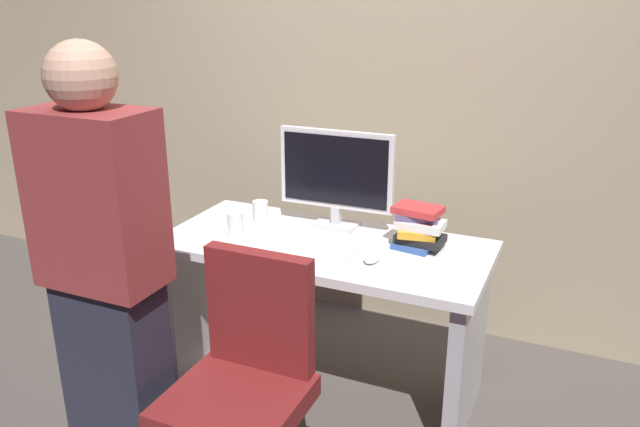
{
  "coord_description": "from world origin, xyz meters",
  "views": [
    {
      "loc": [
        1.01,
        -2.34,
        1.77
      ],
      "look_at": [
        0.0,
        -0.05,
        0.88
      ],
      "focal_mm": 35.3,
      "sensor_mm": 36.0,
      "label": 1
    }
  ],
  "objects_px": {
    "person_at_desk": "(107,284)",
    "mouse": "(372,258)",
    "keyboard": "(307,248)",
    "office_chair": "(244,402)",
    "monitor": "(336,174)",
    "book_stack": "(418,228)",
    "cup_by_monitor": "(260,211)",
    "desk": "(324,289)",
    "cup_near_keyboard": "(235,223)"
  },
  "relations": [
    {
      "from": "keyboard",
      "to": "mouse",
      "type": "distance_m",
      "value": 0.3
    },
    {
      "from": "person_at_desk",
      "to": "keyboard",
      "type": "xyz_separation_m",
      "value": [
        0.38,
        0.77,
        -0.1
      ]
    },
    {
      "from": "cup_near_keyboard",
      "to": "cup_by_monitor",
      "type": "height_order",
      "value": "cup_near_keyboard"
    },
    {
      "from": "mouse",
      "to": "book_stack",
      "type": "relative_size",
      "value": 0.44
    },
    {
      "from": "person_at_desk",
      "to": "monitor",
      "type": "bearing_deg",
      "value": 70.21
    },
    {
      "from": "desk",
      "to": "book_stack",
      "type": "bearing_deg",
      "value": 15.9
    },
    {
      "from": "person_at_desk",
      "to": "monitor",
      "type": "distance_m",
      "value": 1.16
    },
    {
      "from": "person_at_desk",
      "to": "book_stack",
      "type": "height_order",
      "value": "person_at_desk"
    },
    {
      "from": "office_chair",
      "to": "person_at_desk",
      "type": "distance_m",
      "value": 0.62
    },
    {
      "from": "mouse",
      "to": "cup_near_keyboard",
      "type": "relative_size",
      "value": 0.99
    },
    {
      "from": "mouse",
      "to": "cup_by_monitor",
      "type": "bearing_deg",
      "value": 158.87
    },
    {
      "from": "office_chair",
      "to": "cup_near_keyboard",
      "type": "relative_size",
      "value": 9.32
    },
    {
      "from": "keyboard",
      "to": "mouse",
      "type": "bearing_deg",
      "value": 1.04
    },
    {
      "from": "person_at_desk",
      "to": "desk",
      "type": "bearing_deg",
      "value": 64.59
    },
    {
      "from": "keyboard",
      "to": "cup_near_keyboard",
      "type": "xyz_separation_m",
      "value": [
        -0.37,
        0.04,
        0.04
      ]
    },
    {
      "from": "office_chair",
      "to": "cup_near_keyboard",
      "type": "distance_m",
      "value": 0.9
    },
    {
      "from": "office_chair",
      "to": "mouse",
      "type": "bearing_deg",
      "value": 70.86
    },
    {
      "from": "desk",
      "to": "mouse",
      "type": "height_order",
      "value": "mouse"
    },
    {
      "from": "office_chair",
      "to": "cup_by_monitor",
      "type": "height_order",
      "value": "office_chair"
    },
    {
      "from": "mouse",
      "to": "desk",
      "type": "bearing_deg",
      "value": 155.75
    },
    {
      "from": "desk",
      "to": "cup_near_keyboard",
      "type": "bearing_deg",
      "value": -170.32
    },
    {
      "from": "desk",
      "to": "monitor",
      "type": "xyz_separation_m",
      "value": [
        -0.03,
        0.2,
        0.48
      ]
    },
    {
      "from": "desk",
      "to": "book_stack",
      "type": "relative_size",
      "value": 6.21
    },
    {
      "from": "keyboard",
      "to": "mouse",
      "type": "relative_size",
      "value": 4.3
    },
    {
      "from": "office_chair",
      "to": "monitor",
      "type": "xyz_separation_m",
      "value": [
        -0.06,
        0.97,
        0.56
      ]
    },
    {
      "from": "office_chair",
      "to": "mouse",
      "type": "relative_size",
      "value": 9.4
    },
    {
      "from": "desk",
      "to": "keyboard",
      "type": "relative_size",
      "value": 3.32
    },
    {
      "from": "mouse",
      "to": "cup_near_keyboard",
      "type": "bearing_deg",
      "value": 175.95
    },
    {
      "from": "person_at_desk",
      "to": "monitor",
      "type": "relative_size",
      "value": 3.03
    },
    {
      "from": "desk",
      "to": "cup_near_keyboard",
      "type": "distance_m",
      "value": 0.5
    },
    {
      "from": "book_stack",
      "to": "keyboard",
      "type": "bearing_deg",
      "value": -152.45
    },
    {
      "from": "office_chair",
      "to": "cup_by_monitor",
      "type": "bearing_deg",
      "value": 115.04
    },
    {
      "from": "cup_by_monitor",
      "to": "book_stack",
      "type": "relative_size",
      "value": 0.41
    },
    {
      "from": "desk",
      "to": "mouse",
      "type": "distance_m",
      "value": 0.37
    },
    {
      "from": "person_at_desk",
      "to": "mouse",
      "type": "height_order",
      "value": "person_at_desk"
    },
    {
      "from": "office_chair",
      "to": "cup_by_monitor",
      "type": "xyz_separation_m",
      "value": [
        -0.42,
        0.91,
        0.35
      ]
    },
    {
      "from": "office_chair",
      "to": "cup_by_monitor",
      "type": "distance_m",
      "value": 1.06
    },
    {
      "from": "desk",
      "to": "office_chair",
      "type": "bearing_deg",
      "value": -87.67
    },
    {
      "from": "office_chair",
      "to": "person_at_desk",
      "type": "xyz_separation_m",
      "value": [
        -0.45,
        -0.11,
        0.41
      ]
    },
    {
      "from": "cup_near_keyboard",
      "to": "cup_by_monitor",
      "type": "xyz_separation_m",
      "value": [
        0.01,
        0.2,
        -0.0
      ]
    },
    {
      "from": "cup_by_monitor",
      "to": "desk",
      "type": "bearing_deg",
      "value": -19.0
    },
    {
      "from": "person_at_desk",
      "to": "cup_near_keyboard",
      "type": "height_order",
      "value": "person_at_desk"
    },
    {
      "from": "office_chair",
      "to": "keyboard",
      "type": "distance_m",
      "value": 0.74
    },
    {
      "from": "cup_near_keyboard",
      "to": "office_chair",
      "type": "bearing_deg",
      "value": -58.02
    },
    {
      "from": "office_chair",
      "to": "book_stack",
      "type": "relative_size",
      "value": 4.09
    },
    {
      "from": "desk",
      "to": "cup_by_monitor",
      "type": "xyz_separation_m",
      "value": [
        -0.39,
        0.14,
        0.27
      ]
    },
    {
      "from": "office_chair",
      "to": "cup_by_monitor",
      "type": "relative_size",
      "value": 9.91
    },
    {
      "from": "office_chair",
      "to": "cup_near_keyboard",
      "type": "xyz_separation_m",
      "value": [
        -0.44,
        0.7,
        0.36
      ]
    },
    {
      "from": "person_at_desk",
      "to": "cup_by_monitor",
      "type": "relative_size",
      "value": 17.27
    },
    {
      "from": "mouse",
      "to": "person_at_desk",
      "type": "bearing_deg",
      "value": -131.58
    }
  ]
}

